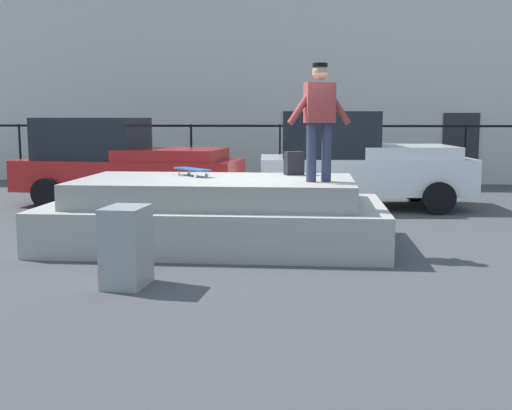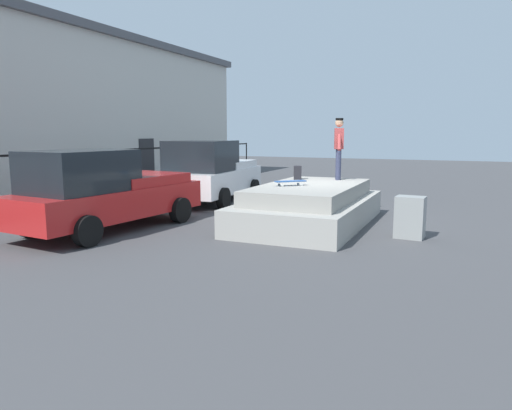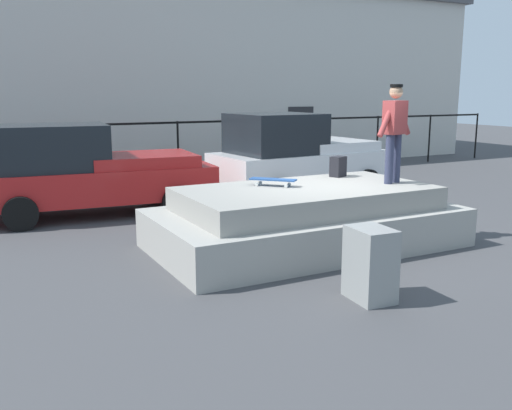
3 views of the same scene
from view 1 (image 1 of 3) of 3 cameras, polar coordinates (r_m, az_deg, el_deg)
name	(u,v)px [view 1 (image 1 of 3)]	position (r m, az deg, el deg)	size (l,w,h in m)	color
ground_plane	(254,243)	(9.59, -0.21, -3.48)	(60.00, 60.00, 0.00)	#424244
concrete_ledge	(216,214)	(9.50, -3.62, -0.84)	(4.96, 2.64, 0.99)	#9E9B93
skateboarder	(319,114)	(8.96, 5.74, 8.14)	(0.91, 0.34, 1.65)	#2D334C
skateboard	(192,170)	(9.85, -5.77, 3.19)	(0.68, 0.70, 0.12)	#264C8C
backpack	(294,163)	(10.02, 3.45, 3.78)	(0.28, 0.20, 0.37)	black
car_red_pickup_near	(122,162)	(14.02, -12.01, 3.80)	(4.90, 2.32, 1.88)	#B21E1E
car_white_pickup_mid	(356,161)	(13.47, 8.99, 3.93)	(4.44, 2.45, 2.01)	white
utility_box	(126,246)	(7.28, -11.61, -3.68)	(0.44, 0.60, 0.91)	gray
fence_row	(280,142)	(16.89, 2.20, 5.66)	(24.06, 0.06, 1.70)	black
warehouse_building	(288,81)	(21.99, 2.93, 11.06)	(25.52, 7.65, 6.15)	beige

